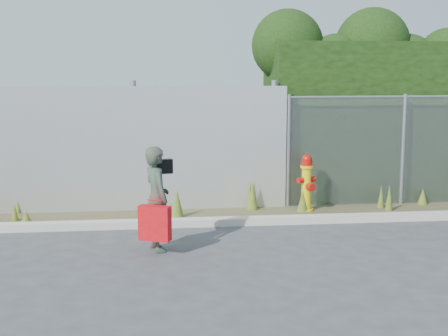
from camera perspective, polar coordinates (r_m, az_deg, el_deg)
ground at (r=8.42m, az=3.14°, el=-8.19°), size 80.00×80.00×0.00m
curb at (r=10.12m, az=1.44°, el=-4.88°), size 16.00×0.22×0.12m
weed_strip at (r=10.67m, az=-5.86°, el=-3.74°), size 16.00×1.31×0.54m
corrugated_fence at (r=11.18m, az=-16.14°, el=1.53°), size 8.50×0.21×2.30m
hedge at (r=13.29m, az=19.45°, el=6.19°), size 7.63×1.90×3.69m
fire_hydrant at (r=11.03m, az=7.55°, el=-1.41°), size 0.35×0.31×1.05m
woman at (r=8.63m, az=-6.18°, el=-2.82°), size 0.50×0.62×1.46m
red_tote_bag at (r=8.44m, az=-6.34°, el=-5.02°), size 0.43×0.16×0.56m
black_shoulder_bag at (r=8.67m, az=-5.62°, el=0.14°), size 0.26×0.11×0.20m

